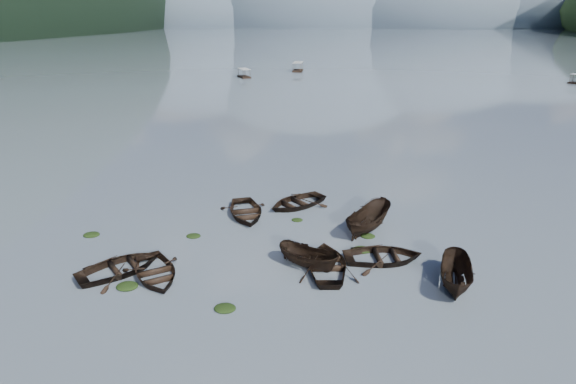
# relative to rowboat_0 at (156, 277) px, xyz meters

# --- Properties ---
(ground_plane) EXTENTS (2400.00, 2400.00, 0.00)m
(ground_plane) POSITION_rel_rowboat_0_xyz_m (6.55, -2.86, 0.00)
(ground_plane) COLOR slate
(haze_mtn_a) EXTENTS (520.00, 520.00, 280.00)m
(haze_mtn_a) POSITION_rel_rowboat_0_xyz_m (-253.45, 897.14, 0.00)
(haze_mtn_a) COLOR #475666
(haze_mtn_a) RESTS_ON ground
(haze_mtn_b) EXTENTS (520.00, 520.00, 340.00)m
(haze_mtn_b) POSITION_rel_rowboat_0_xyz_m (-53.45, 897.14, 0.00)
(haze_mtn_b) COLOR #475666
(haze_mtn_b) RESTS_ON ground
(haze_mtn_c) EXTENTS (520.00, 520.00, 260.00)m
(haze_mtn_c) POSITION_rel_rowboat_0_xyz_m (146.55, 897.14, 0.00)
(haze_mtn_c) COLOR #475666
(haze_mtn_c) RESTS_ON ground
(haze_mtn_d) EXTENTS (520.00, 520.00, 220.00)m
(haze_mtn_d) POSITION_rel_rowboat_0_xyz_m (326.55, 897.14, 0.00)
(haze_mtn_d) COLOR #475666
(haze_mtn_d) RESTS_ON ground
(rowboat_0) EXTENTS (5.36, 5.72, 0.96)m
(rowboat_0) POSITION_rel_rowboat_0_xyz_m (0.00, 0.00, 0.00)
(rowboat_0) COLOR black
(rowboat_0) RESTS_ON ground
(rowboat_1) EXTENTS (5.91, 5.94, 1.01)m
(rowboat_1) POSITION_rel_rowboat_0_xyz_m (-2.22, 0.27, 0.00)
(rowboat_1) COLOR black
(rowboat_1) RESTS_ON ground
(rowboat_2) EXTENTS (4.26, 3.12, 1.55)m
(rowboat_2) POSITION_rel_rowboat_0_xyz_m (8.61, 2.20, 0.00)
(rowboat_2) COLOR black
(rowboat_2) RESTS_ON ground
(rowboat_3) EXTENTS (4.02, 5.24, 1.01)m
(rowboat_3) POSITION_rel_rowboat_0_xyz_m (9.74, 2.12, 0.00)
(rowboat_3) COLOR black
(rowboat_3) RESTS_ON ground
(rowboat_4) EXTENTS (5.42, 4.33, 1.00)m
(rowboat_4) POSITION_rel_rowboat_0_xyz_m (13.10, 3.43, 0.00)
(rowboat_4) COLOR black
(rowboat_4) RESTS_ON ground
(rowboat_5) EXTENTS (2.53, 4.79, 1.76)m
(rowboat_5) POSITION_rel_rowboat_0_xyz_m (16.84, 1.05, 0.00)
(rowboat_5) COLOR black
(rowboat_5) RESTS_ON ground
(rowboat_6) EXTENTS (5.13, 5.98, 1.04)m
(rowboat_6) POSITION_rel_rowboat_0_xyz_m (3.35, 9.04, 0.00)
(rowboat_6) COLOR black
(rowboat_6) RESTS_ON ground
(rowboat_7) EXTENTS (6.06, 6.06, 1.04)m
(rowboat_7) POSITION_rel_rowboat_0_xyz_m (6.97, 11.37, 0.00)
(rowboat_7) COLOR black
(rowboat_7) RESTS_ON ground
(rowboat_8) EXTENTS (4.19, 5.27, 1.94)m
(rowboat_8) POSITION_rel_rowboat_0_xyz_m (12.33, 7.63, 0.00)
(rowboat_8) COLOR black
(rowboat_8) RESTS_ON ground
(weed_clump_0) EXTENTS (1.22, 1.00, 0.27)m
(weed_clump_0) POSITION_rel_rowboat_0_xyz_m (-1.12, -1.24, 0.00)
(weed_clump_0) COLOR black
(weed_clump_0) RESTS_ON ground
(weed_clump_1) EXTENTS (0.99, 0.79, 0.22)m
(weed_clump_1) POSITION_rel_rowboat_0_xyz_m (0.56, 5.17, 0.00)
(weed_clump_1) COLOR black
(weed_clump_1) RESTS_ON ground
(weed_clump_2) EXTENTS (1.13, 0.91, 0.25)m
(weed_clump_2) POSITION_rel_rowboat_0_xyz_m (4.74, -2.54, 0.00)
(weed_clump_2) COLOR black
(weed_clump_2) RESTS_ON ground
(weed_clump_3) EXTENTS (1.00, 0.85, 0.22)m
(weed_clump_3) POSITION_rel_rowboat_0_xyz_m (12.31, 6.59, 0.00)
(weed_clump_3) COLOR black
(weed_clump_3) RESTS_ON ground
(weed_clump_4) EXTENTS (1.22, 0.97, 0.25)m
(weed_clump_4) POSITION_rel_rowboat_0_xyz_m (11.87, 4.56, 0.00)
(weed_clump_4) COLOR black
(weed_clump_4) RESTS_ON ground
(weed_clump_5) EXTENTS (1.12, 0.91, 0.24)m
(weed_clump_5) POSITION_rel_rowboat_0_xyz_m (-6.40, 4.48, 0.00)
(weed_clump_5) COLOR black
(weed_clump_5) RESTS_ON ground
(weed_clump_6) EXTENTS (0.84, 0.70, 0.18)m
(weed_clump_6) POSITION_rel_rowboat_0_xyz_m (7.29, 8.63, 0.00)
(weed_clump_6) COLOR black
(weed_clump_6) RESTS_ON ground
(weed_clump_7) EXTENTS (1.21, 0.96, 0.26)m
(weed_clump_7) POSITION_rel_rowboat_0_xyz_m (11.61, 7.65, 0.00)
(weed_clump_7) COLOR black
(weed_clump_7) RESTS_ON ground
(pontoon_left) EXTENTS (4.41, 5.69, 2.02)m
(pontoon_left) POSITION_rel_rowboat_0_xyz_m (-14.58, 91.73, 0.00)
(pontoon_left) COLOR black
(pontoon_left) RESTS_ON ground
(pontoon_centre) EXTENTS (2.56, 6.14, 2.35)m
(pontoon_centre) POSITION_rel_rowboat_0_xyz_m (-2.67, 107.18, 0.00)
(pontoon_centre) COLOR black
(pontoon_centre) RESTS_ON ground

